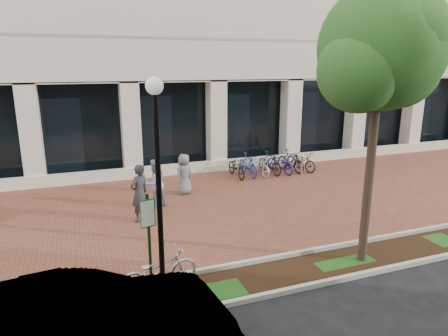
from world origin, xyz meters
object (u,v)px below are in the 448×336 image
object	(u,v)px
pedestrian_mid	(155,184)
bollard	(302,165)
pedestrian_right	(184,174)
lamppost	(158,178)
street_tree	(381,56)
locked_bicycle	(158,271)
pedestrian_left	(139,193)
bike_rack_cluster	(270,163)
parking_sign	(149,232)

from	to	relation	value
pedestrian_mid	bollard	distance (m)	7.29
pedestrian_right	bollard	bearing A→B (deg)	158.25
lamppost	pedestrian_right	distance (m)	7.18
street_tree	pedestrian_mid	world-z (taller)	street_tree
locked_bicycle	street_tree	bearing A→B (deg)	-104.96
pedestrian_left	pedestrian_right	bearing A→B (deg)	-165.51
street_tree	bike_rack_cluster	xyz separation A→B (m)	(1.55, 8.39, -4.61)
street_tree	pedestrian_right	distance (m)	8.62
street_tree	pedestrian_left	bearing A→B (deg)	136.76
pedestrian_left	bollard	size ratio (longest dim) A/B	1.96
lamppost	bike_rack_cluster	distance (m)	10.72
locked_bicycle	bike_rack_cluster	xyz separation A→B (m)	(6.82, 8.00, 0.00)
parking_sign	locked_bicycle	size ratio (longest dim) A/B	1.25
pedestrian_mid	bollard	world-z (taller)	pedestrian_mid
street_tree	parking_sign	bearing A→B (deg)	176.78
pedestrian_left	bollard	bearing A→B (deg)	168.22
parking_sign	bike_rack_cluster	xyz separation A→B (m)	(6.99, 8.08, -1.00)
street_tree	pedestrian_left	world-z (taller)	street_tree
lamppost	street_tree	size ratio (longest dim) A/B	0.70
pedestrian_mid	pedestrian_right	bearing A→B (deg)	-163.73
street_tree	locked_bicycle	xyz separation A→B (m)	(-5.27, 0.39, -4.61)
pedestrian_mid	lamppost	bearing A→B (deg)	57.93
lamppost	bike_rack_cluster	xyz separation A→B (m)	(6.73, 8.06, -2.15)
parking_sign	pedestrian_right	distance (m)	7.08
locked_bicycle	bike_rack_cluster	world-z (taller)	bike_rack_cluster
parking_sign	pedestrian_left	world-z (taller)	parking_sign
pedestrian_mid	street_tree	bearing A→B (deg)	103.79
lamppost	locked_bicycle	bearing A→B (deg)	144.13
locked_bicycle	pedestrian_right	xyz separation A→B (m)	(2.36, 6.50, 0.31)
lamppost	street_tree	world-z (taller)	street_tree
pedestrian_left	lamppost	bearing A→B (deg)	54.83
locked_bicycle	bike_rack_cluster	distance (m)	10.51
parking_sign	lamppost	xyz separation A→B (m)	(0.25, 0.02, 1.16)
lamppost	pedestrian_mid	distance (m)	5.82
parking_sign	lamppost	size ratio (longest dim) A/B	0.49
street_tree	pedestrian_right	xyz separation A→B (m)	(-2.91, 6.89, -4.30)
pedestrian_right	lamppost	bearing A→B (deg)	41.98
parking_sign	locked_bicycle	distance (m)	1.01
parking_sign	pedestrian_mid	size ratio (longest dim) A/B	1.33
street_tree	bike_rack_cluster	world-z (taller)	street_tree
street_tree	pedestrian_right	bearing A→B (deg)	112.91
parking_sign	bike_rack_cluster	size ratio (longest dim) A/B	0.55
lamppost	pedestrian_right	size ratio (longest dim) A/B	2.93
parking_sign	bike_rack_cluster	world-z (taller)	parking_sign
lamppost	pedestrian_left	bearing A→B (deg)	87.29
bollard	pedestrian_left	bearing A→B (deg)	-159.33
pedestrian_left	bike_rack_cluster	world-z (taller)	pedestrian_left
parking_sign	locked_bicycle	xyz separation A→B (m)	(0.17, 0.08, -1.00)
parking_sign	bike_rack_cluster	bearing A→B (deg)	34.21
locked_bicycle	bollard	xyz separation A→B (m)	(8.05, 7.22, 0.00)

